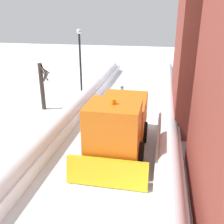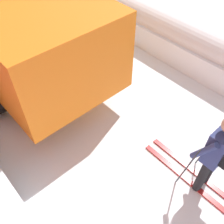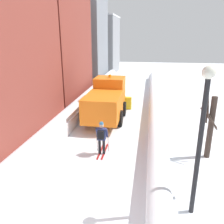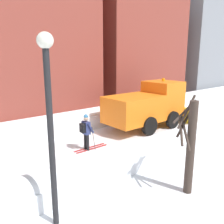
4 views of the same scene
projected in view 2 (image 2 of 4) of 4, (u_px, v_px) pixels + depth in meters
name	position (u px, v px, depth m)	size (l,w,h in m)	color
ground_plane	(38.00, 56.00, 7.11)	(80.00, 80.00, 0.00)	white
snowbank_right	(115.00, 7.00, 8.08)	(1.10, 36.00, 1.09)	white
plow_truck	(2.00, 11.00, 5.75)	(3.20, 5.98, 3.12)	orange
skier	(217.00, 152.00, 3.77)	(0.62, 1.80, 1.81)	black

